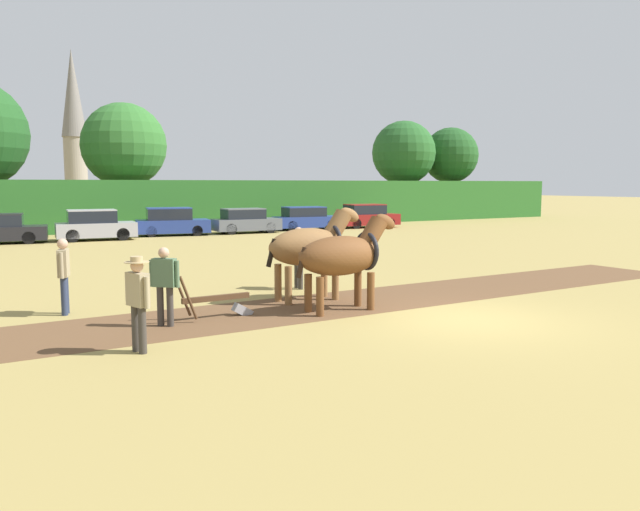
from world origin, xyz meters
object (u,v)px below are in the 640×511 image
(tree_center, at_px, (124,145))
(farmer_onlooker_left, at_px, (138,297))
(tree_right, at_px, (450,156))
(draft_horse_lead_right, at_px, (311,246))
(parked_car_center_right, at_px, (172,222))
(parked_car_far_right, at_px, (306,219))
(farmer_beside_team, at_px, (299,253))
(draft_horse_lead_left, at_px, (344,255))
(parked_car_right, at_px, (245,221))
(tree_center_right, at_px, (404,153))
(plow, at_px, (222,303))
(farmer_onlooker_right, at_px, (64,270))
(parked_car_end_right, at_px, (367,216))
(church_spire, at_px, (74,125))
(parked_car_center, at_px, (95,226))
(farmer_at_plow, at_px, (165,281))

(tree_center, xyz_separation_m, farmer_onlooker_left, (-6.96, -31.96, -4.49))
(tree_right, bearing_deg, tree_center, 179.11)
(tree_center, relative_size, draft_horse_lead_right, 2.99)
(parked_car_center_right, xyz_separation_m, parked_car_far_right, (8.83, 0.12, -0.04))
(farmer_beside_team, relative_size, parked_car_center_right, 0.40)
(draft_horse_lead_left, xyz_separation_m, parked_car_right, (7.10, 22.52, -0.59))
(tree_center_right, distance_m, draft_horse_lead_right, 38.42)
(plow, bearing_deg, parked_car_center_right, 74.85)
(tree_center, height_order, farmer_beside_team, tree_center)
(draft_horse_lead_left, height_order, farmer_onlooker_right, draft_horse_lead_left)
(plow, distance_m, parked_car_far_right, 26.57)
(tree_center, xyz_separation_m, parked_car_right, (5.19, -8.12, -4.77))
(draft_horse_lead_right, bearing_deg, tree_center_right, 47.81)
(farmer_onlooker_right, height_order, parked_car_right, farmer_onlooker_right)
(tree_right, xyz_separation_m, draft_horse_lead_right, (-29.95, -28.68, -4.03))
(plow, bearing_deg, parked_car_end_right, 48.27)
(draft_horse_lead_left, height_order, parked_car_end_right, draft_horse_lead_left)
(parked_car_center_right, bearing_deg, parked_car_far_right, 11.32)
(parked_car_center_right, distance_m, parked_car_end_right, 13.39)
(tree_right, xyz_separation_m, parked_car_end_right, (-13.79, -7.33, -4.65))
(farmer_onlooker_right, bearing_deg, draft_horse_lead_left, -10.04)
(tree_center_right, distance_m, parked_car_far_right, 16.01)
(church_spire, height_order, parked_car_center, church_spire)
(farmer_onlooker_left, bearing_deg, draft_horse_lead_right, 12.12)
(farmer_onlooker_left, bearing_deg, tree_center_right, 29.22)
(tree_center_right, xyz_separation_m, tree_right, (4.97, -0.22, -0.11))
(church_spire, bearing_deg, parked_car_end_right, -75.89)
(tree_center, relative_size, parked_car_center, 2.02)
(parked_car_far_right, bearing_deg, tree_center_right, 34.55)
(draft_horse_lead_right, bearing_deg, farmer_onlooker_left, -151.83)
(draft_horse_lead_right, relative_size, parked_car_center, 0.68)
(plow, relative_size, parked_car_end_right, 0.41)
(church_spire, relative_size, plow, 10.69)
(church_spire, distance_m, parked_car_far_right, 47.09)
(tree_right, height_order, farmer_onlooker_right, tree_right)
(tree_right, distance_m, parked_car_right, 24.53)
(parked_car_center, bearing_deg, draft_horse_lead_right, -80.93)
(church_spire, bearing_deg, farmer_beside_team, -93.56)
(farmer_at_plow, relative_size, parked_car_far_right, 0.37)
(plow, relative_size, parked_car_right, 0.44)
(farmer_beside_team, bearing_deg, parked_car_center, 96.61)
(tree_center_right, distance_m, draft_horse_lead_left, 39.57)
(plow, distance_m, parked_car_right, 23.94)
(farmer_at_plow, distance_m, farmer_onlooker_right, 2.83)
(tree_center_right, height_order, farmer_onlooker_right, tree_center_right)
(tree_center, bearing_deg, draft_horse_lead_left, -93.56)
(farmer_beside_team, relative_size, farmer_onlooker_right, 1.01)
(tree_right, distance_m, parked_car_center, 32.94)
(parked_car_end_right, bearing_deg, farmer_at_plow, -126.96)
(tree_right, distance_m, farmer_onlooker_right, 45.18)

